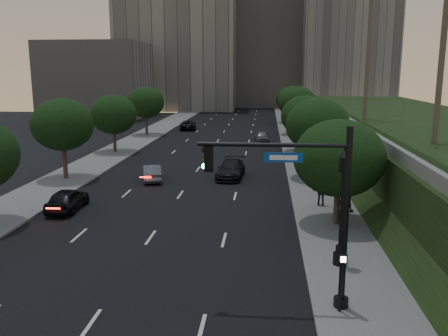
# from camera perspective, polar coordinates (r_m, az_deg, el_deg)

# --- Properties ---
(ground) EXTENTS (160.00, 160.00, 0.00)m
(ground) POSITION_cam_1_polar(r_m,az_deg,el_deg) (21.78, -12.03, -12.75)
(ground) COLOR black
(ground) RESTS_ON ground
(road_surface) EXTENTS (16.00, 140.00, 0.02)m
(road_surface) POSITION_cam_1_polar(r_m,az_deg,el_deg) (50.07, -2.02, 1.47)
(road_surface) COLOR black
(road_surface) RESTS_ON ground
(sidewalk_right) EXTENTS (4.50, 140.00, 0.15)m
(sidewalk_right) POSITION_cam_1_polar(r_m,az_deg,el_deg) (49.86, 9.76, 1.34)
(sidewalk_right) COLOR slate
(sidewalk_right) RESTS_ON ground
(sidewalk_left) EXTENTS (4.50, 140.00, 0.15)m
(sidewalk_left) POSITION_cam_1_polar(r_m,az_deg,el_deg) (52.32, -13.23, 1.68)
(sidewalk_left) COLOR slate
(sidewalk_left) RESTS_ON ground
(embankment) EXTENTS (18.00, 90.00, 4.00)m
(embankment) POSITION_cam_1_polar(r_m,az_deg,el_deg) (49.99, 23.58, 2.79)
(embankment) COLOR black
(embankment) RESTS_ON ground
(parapet_wall) EXTENTS (0.35, 90.00, 0.70)m
(parapet_wall) POSITION_cam_1_polar(r_m,az_deg,el_deg) (47.69, 14.04, 5.88)
(parapet_wall) COLOR slate
(parapet_wall) RESTS_ON embankment
(office_block_left) EXTENTS (26.00, 20.00, 32.00)m
(office_block_left) POSITION_cam_1_polar(r_m,az_deg,el_deg) (112.92, -5.37, 15.29)
(office_block_left) COLOR gray
(office_block_left) RESTS_ON ground
(office_block_mid) EXTENTS (22.00, 18.00, 26.00)m
(office_block_mid) POSITION_cam_1_polar(r_m,az_deg,el_deg) (120.96, 5.18, 13.63)
(office_block_mid) COLOR gray
(office_block_mid) RESTS_ON ground
(office_block_right) EXTENTS (20.00, 22.00, 36.00)m
(office_block_right) POSITION_cam_1_polar(r_m,az_deg,el_deg) (116.62, 14.46, 15.85)
(office_block_right) COLOR gray
(office_block_right) RESTS_ON ground
(office_block_filler) EXTENTS (18.00, 16.00, 14.00)m
(office_block_filler) POSITION_cam_1_polar(r_m,az_deg,el_deg) (94.54, -15.01, 10.18)
(office_block_filler) COLOR gray
(office_block_filler) RESTS_ON ground
(tree_right_a) EXTENTS (5.20, 5.20, 6.24)m
(tree_right_a) POSITION_cam_1_polar(r_m,az_deg,el_deg) (27.65, 13.69, 1.17)
(tree_right_a) COLOR #38281C
(tree_right_a) RESTS_ON ground
(tree_right_b) EXTENTS (5.20, 5.20, 6.74)m
(tree_right_b) POSITION_cam_1_polar(r_m,az_deg,el_deg) (39.36, 11.19, 5.08)
(tree_right_b) COLOR #38281C
(tree_right_b) RESTS_ON ground
(tree_right_c) EXTENTS (5.20, 5.20, 6.24)m
(tree_right_c) POSITION_cam_1_polar(r_m,az_deg,el_deg) (52.29, 9.71, 6.19)
(tree_right_c) COLOR #38281C
(tree_right_c) RESTS_ON ground
(tree_right_d) EXTENTS (5.20, 5.20, 6.74)m
(tree_right_d) POSITION_cam_1_polar(r_m,az_deg,el_deg) (66.17, 8.78, 7.78)
(tree_right_d) COLOR #38281C
(tree_right_d) RESTS_ON ground
(tree_right_e) EXTENTS (5.20, 5.20, 6.24)m
(tree_right_e) POSITION_cam_1_polar(r_m,az_deg,el_deg) (81.15, 8.12, 8.16)
(tree_right_e) COLOR #38281C
(tree_right_e) RESTS_ON ground
(tree_left_b) EXTENTS (5.00, 5.00, 6.71)m
(tree_left_b) POSITION_cam_1_polar(r_m,az_deg,el_deg) (40.62, -18.87, 4.96)
(tree_left_b) COLOR #38281C
(tree_left_b) RESTS_ON ground
(tree_left_c) EXTENTS (5.00, 5.00, 6.34)m
(tree_left_c) POSITION_cam_1_polar(r_m,az_deg,el_deg) (52.74, -13.16, 6.30)
(tree_left_c) COLOR #38281C
(tree_left_c) RESTS_ON ground
(tree_left_d) EXTENTS (5.00, 5.00, 6.71)m
(tree_left_d) POSITION_cam_1_polar(r_m,az_deg,el_deg) (66.11, -9.39, 7.81)
(tree_left_d) COLOR #38281C
(tree_left_d) RESTS_ON ground
(traffic_signal_mast) EXTENTS (5.68, 0.56, 7.00)m
(traffic_signal_mast) POSITION_cam_1_polar(r_m,az_deg,el_deg) (17.73, 10.90, -5.75)
(traffic_signal_mast) COLOR black
(traffic_signal_mast) RESTS_ON ground
(street_lamp) EXTENTS (0.64, 0.64, 5.62)m
(street_lamp) POSITION_cam_1_polar(r_m,az_deg,el_deg) (22.06, 14.00, -5.21)
(street_lamp) COLOR black
(street_lamp) RESTS_ON ground
(pedestrian_signal) EXTENTS (0.30, 0.33, 2.50)m
(pedestrian_signal) POSITION_cam_1_polar(r_m,az_deg,el_deg) (18.20, 13.94, -12.52)
(pedestrian_signal) COLOR black
(pedestrian_signal) RESTS_ON ground
(sedan_near_left) EXTENTS (1.86, 4.35, 1.46)m
(sedan_near_left) POSITION_cam_1_polar(r_m,az_deg,el_deg) (32.25, -18.33, -3.60)
(sedan_near_left) COLOR black
(sedan_near_left) RESTS_ON ground
(sedan_mid_left) EXTENTS (2.45, 4.27, 1.33)m
(sedan_mid_left) POSITION_cam_1_polar(r_m,az_deg,el_deg) (39.26, -8.66, -0.55)
(sedan_mid_left) COLOR #5A5E62
(sedan_mid_left) RESTS_ON ground
(sedan_far_left) EXTENTS (3.05, 5.36, 1.41)m
(sedan_far_left) POSITION_cam_1_polar(r_m,az_deg,el_deg) (72.31, -4.35, 5.18)
(sedan_far_left) COLOR black
(sedan_far_left) RESTS_ON ground
(sedan_near_right) EXTENTS (2.37, 5.21, 1.48)m
(sedan_near_right) POSITION_cam_1_polar(r_m,az_deg,el_deg) (39.77, 0.81, -0.15)
(sedan_near_right) COLOR black
(sedan_near_right) RESTS_ON ground
(sedan_far_right) EXTENTS (1.99, 4.12, 1.36)m
(sedan_far_right) POSITION_cam_1_polar(r_m,az_deg,el_deg) (59.94, 4.59, 3.79)
(sedan_far_right) COLOR slate
(sedan_far_right) RESTS_ON ground
(pedestrian_a) EXTENTS (0.77, 0.58, 1.88)m
(pedestrian_a) POSITION_cam_1_polar(r_m,az_deg,el_deg) (28.01, 14.18, -4.88)
(pedestrian_a) COLOR black
(pedestrian_a) RESTS_ON sidewalk_right
(pedestrian_b) EXTENTS (1.06, 0.91, 1.91)m
(pedestrian_b) POSITION_cam_1_polar(r_m,az_deg,el_deg) (30.97, 14.52, -3.28)
(pedestrian_b) COLOR black
(pedestrian_b) RESTS_ON sidewalk_right
(pedestrian_c) EXTENTS (1.12, 0.53, 1.87)m
(pedestrian_c) POSITION_cam_1_polar(r_m,az_deg,el_deg) (31.79, 11.65, -2.79)
(pedestrian_c) COLOR black
(pedestrian_c) RESTS_ON sidewalk_right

